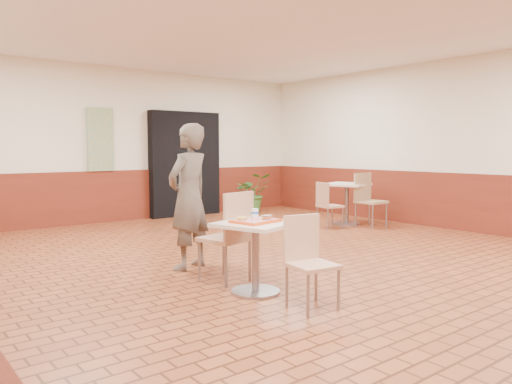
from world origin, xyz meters
TOP-DOWN VIEW (x-y plane):
  - room_shell at (0.00, 0.00)m, footprint 8.01×10.01m
  - wainscot_band at (0.00, 0.00)m, footprint 8.00×10.00m
  - corridor_doorway at (1.20, 4.88)m, footprint 1.60×0.22m
  - promo_poster at (-0.60, 4.94)m, footprint 0.50×0.03m
  - main_table at (-1.17, -0.55)m, footprint 0.67×0.67m
  - chair_main_front at (-1.07, -1.17)m, footprint 0.43×0.43m
  - chair_main_back at (-1.14, -0.07)m, footprint 0.54×0.54m
  - customer at (-1.16, 0.74)m, footprint 0.73×0.60m
  - serving_tray at (-1.17, -0.55)m, footprint 0.43×0.33m
  - ring_donut at (-1.29, -0.48)m, footprint 0.14×0.14m
  - long_john_donut at (-1.08, -0.60)m, footprint 0.14×0.08m
  - paper_cup at (-1.09, -0.43)m, footprint 0.07×0.07m
  - second_table at (2.99, 1.95)m, footprint 0.73×0.73m
  - chair_second_left at (2.36, 1.86)m, footprint 0.45×0.45m
  - chair_second_front at (3.04, 1.49)m, footprint 0.46×0.46m
  - potted_plant at (2.63, 4.40)m, footprint 0.98×0.92m

SIDE VIEW (x-z plane):
  - potted_plant at x=2.63m, z-range 0.00..0.88m
  - chair_second_left at x=2.36m, z-range 0.05..0.87m
  - chair_main_front at x=-1.07m, z-range 0.05..0.88m
  - main_table at x=-1.17m, z-range 0.12..0.83m
  - wainscot_band at x=0.00m, z-range 0.00..1.00m
  - second_table at x=2.99m, z-range 0.13..0.91m
  - chair_main_back at x=-1.14m, z-range 0.06..1.03m
  - chair_second_front at x=3.04m, z-range 0.06..1.04m
  - serving_tray at x=-1.17m, z-range 0.71..0.74m
  - ring_donut at x=-1.29m, z-range 0.74..0.77m
  - long_john_donut at x=-1.08m, z-range 0.73..0.78m
  - paper_cup at x=-1.09m, z-range 0.74..0.83m
  - customer at x=-1.16m, z-range 0.00..1.72m
  - corridor_doorway at x=1.20m, z-range 0.00..2.20m
  - room_shell at x=0.00m, z-range 0.00..3.00m
  - promo_poster at x=-0.60m, z-range 1.00..2.20m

